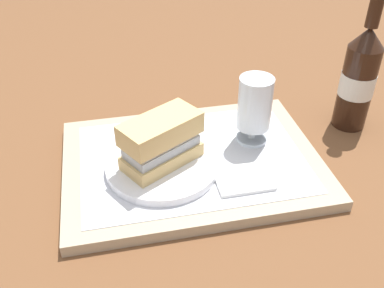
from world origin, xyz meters
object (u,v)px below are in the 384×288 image
sandwich (163,140)px  beer_bottle (359,77)px  plate (162,165)px  beer_glass (255,107)px

sandwich → beer_bottle: 0.40m
plate → sandwich: (0.00, 0.00, 0.05)m
sandwich → beer_glass: size_ratio=1.16×
beer_glass → beer_bottle: 0.22m
beer_glass → sandwich: bearing=-164.4°
sandwich → beer_glass: beer_glass is taller
beer_glass → plate: bearing=-164.2°
plate → beer_glass: beer_glass is taller
sandwich → beer_bottle: bearing=-17.6°
sandwich → beer_glass: 0.18m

